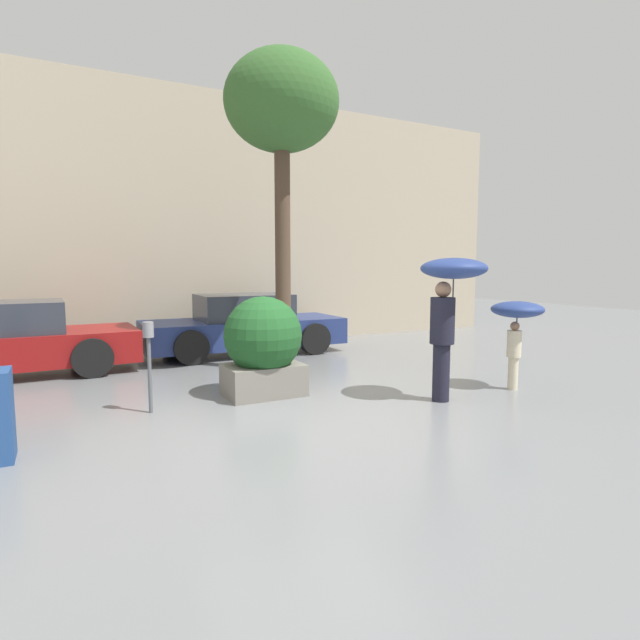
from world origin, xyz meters
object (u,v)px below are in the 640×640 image
object	(u,v)px
parked_car_near	(244,326)
street_tree	(282,109)
parked_car_far	(1,342)
planter_box	(263,345)
parking_meter	(149,347)
person_adult	(450,292)
person_child	(517,317)

from	to	relation	value
parked_car_near	street_tree	bearing A→B (deg)	-178.35
parked_car_far	planter_box	bearing A→B (deg)	-134.31
parking_meter	person_adult	bearing A→B (deg)	-18.91
person_adult	parking_meter	bearing A→B (deg)	174.01
person_adult	parked_car_near	distance (m)	5.34
parked_car_far	parking_meter	xyz separation A→B (m)	(1.93, -3.44, 0.26)
planter_box	parked_car_far	xyz separation A→B (m)	(-3.56, 3.27, -0.15)
person_child	parked_car_near	bearing A→B (deg)	92.03
parked_car_near	street_tree	xyz separation A→B (m)	(0.02, -2.15, 4.03)
person_child	parked_car_near	world-z (taller)	person_child
person_adult	person_child	world-z (taller)	person_adult
parked_car_near	street_tree	distance (m)	4.57
person_child	parking_meter	xyz separation A→B (m)	(-5.26, 1.27, -0.26)
person_child	parked_car_far	xyz separation A→B (m)	(-7.19, 4.71, -0.52)
person_adult	parked_car_near	xyz separation A→B (m)	(-1.27, 5.10, -0.94)
planter_box	parked_car_far	bearing A→B (deg)	137.44
street_tree	parking_meter	bearing A→B (deg)	-147.79
planter_box	parked_car_far	distance (m)	4.84
parked_car_near	parking_meter	world-z (taller)	parked_car_near
person_adult	street_tree	world-z (taller)	street_tree
person_adult	parking_meter	world-z (taller)	person_adult
planter_box	parked_car_near	size ratio (longest dim) A/B	0.34
parked_car_near	parked_car_far	xyz separation A→B (m)	(-4.50, -0.35, 0.00)
parked_car_near	parked_car_far	distance (m)	4.52
planter_box	person_child	bearing A→B (deg)	-21.61
street_tree	parking_meter	distance (m)	4.86
planter_box	parking_meter	xyz separation A→B (m)	(-1.64, -0.17, 0.11)
person_adult	parked_car_far	distance (m)	7.54
person_child	street_tree	xyz separation A→B (m)	(-2.67, 2.90, 3.51)
parked_car_near	parked_car_far	size ratio (longest dim) A/B	0.98
person_adult	parked_car_near	bearing A→B (deg)	116.91
person_adult	person_child	bearing A→B (deg)	14.92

